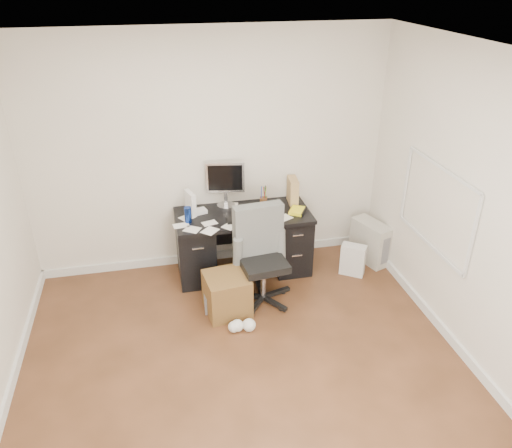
{
  "coord_description": "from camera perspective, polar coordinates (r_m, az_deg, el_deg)",
  "views": [
    {
      "loc": [
        -0.62,
        -3.23,
        3.23
      ],
      "look_at": [
        0.35,
        1.2,
        0.85
      ],
      "focal_mm": 35.0,
      "sensor_mm": 36.0,
      "label": 1
    }
  ],
  "objects": [
    {
      "name": "ground",
      "position": [
        4.61,
        -1.09,
        -16.78
      ],
      "size": [
        4.0,
        4.0,
        0.0
      ],
      "primitive_type": "plane",
      "color": "#402614",
      "rests_on": "ground"
    },
    {
      "name": "room_shell",
      "position": [
        3.67,
        -0.92,
        2.38
      ],
      "size": [
        4.02,
        4.02,
        2.71
      ],
      "color": "silver",
      "rests_on": "ground"
    },
    {
      "name": "desk",
      "position": [
        5.72,
        -1.44,
        -1.96
      ],
      "size": [
        1.5,
        0.7,
        0.75
      ],
      "color": "black",
      "rests_on": "ground"
    },
    {
      "name": "loose_papers",
      "position": [
        5.47,
        -3.44,
        0.75
      ],
      "size": [
        1.1,
        0.6,
        0.0
      ],
      "primitive_type": null,
      "color": "silver",
      "rests_on": "desk"
    },
    {
      "name": "lcd_monitor",
      "position": [
        5.62,
        -3.52,
        4.54
      ],
      "size": [
        0.47,
        0.32,
        0.54
      ],
      "primitive_type": null,
      "rotation": [
        0.0,
        0.0,
        -0.17
      ],
      "color": "silver",
      "rests_on": "desk"
    },
    {
      "name": "keyboard",
      "position": [
        5.42,
        -1.0,
        0.62
      ],
      "size": [
        0.46,
        0.16,
        0.03
      ],
      "primitive_type": "cube",
      "rotation": [
        0.0,
        0.0,
        -0.01
      ],
      "color": "black",
      "rests_on": "desk"
    },
    {
      "name": "computer_mouse",
      "position": [
        5.57,
        1.73,
        1.61
      ],
      "size": [
        0.06,
        0.06,
        0.06
      ],
      "primitive_type": "sphere",
      "rotation": [
        0.0,
        0.0,
        0.14
      ],
      "color": "silver",
      "rests_on": "desk"
    },
    {
      "name": "travel_mug",
      "position": [
        5.38,
        -7.78,
        1.06
      ],
      "size": [
        0.08,
        0.08,
        0.17
      ],
      "primitive_type": "cylinder",
      "rotation": [
        0.0,
        0.0,
        0.04
      ],
      "color": "navy",
      "rests_on": "desk"
    },
    {
      "name": "white_binder",
      "position": [
        5.55,
        -7.5,
        2.4
      ],
      "size": [
        0.16,
        0.24,
        0.26
      ],
      "primitive_type": "cube",
      "rotation": [
        0.0,
        0.0,
        0.27
      ],
      "color": "silver",
      "rests_on": "desk"
    },
    {
      "name": "magazine_file",
      "position": [
        5.77,
        4.22,
        3.81
      ],
      "size": [
        0.15,
        0.27,
        0.3
      ],
      "primitive_type": "cube",
      "rotation": [
        0.0,
        0.0,
        -0.09
      ],
      "color": "tan",
      "rests_on": "desk"
    },
    {
      "name": "pen_cup",
      "position": [
        5.68,
        0.87,
        3.22
      ],
      "size": [
        0.12,
        0.12,
        0.24
      ],
      "primitive_type": null,
      "rotation": [
        0.0,
        0.0,
        -0.25
      ],
      "color": "#553718",
      "rests_on": "desk"
    },
    {
      "name": "yellow_book",
      "position": [
        5.6,
        4.76,
        1.52
      ],
      "size": [
        0.24,
        0.26,
        0.04
      ],
      "primitive_type": "cube",
      "rotation": [
        0.0,
        0.0,
        -0.53
      ],
      "color": "yellow",
      "rests_on": "desk"
    },
    {
      "name": "paper_remote",
      "position": [
        5.33,
        -0.42,
        0.1
      ],
      "size": [
        0.31,
        0.27,
        0.02
      ],
      "primitive_type": null,
      "rotation": [
        0.0,
        0.0,
        -0.33
      ],
      "color": "silver",
      "rests_on": "desk"
    },
    {
      "name": "office_chair",
      "position": [
        5.15,
        0.83,
        -3.92
      ],
      "size": [
        0.66,
        0.66,
        1.05
      ],
      "primitive_type": null,
      "rotation": [
        0.0,
        0.0,
        0.11
      ],
      "color": "#525452",
      "rests_on": "ground"
    },
    {
      "name": "pc_tower",
      "position": [
        6.15,
        12.94,
        -1.99
      ],
      "size": [
        0.38,
        0.55,
        0.5
      ],
      "primitive_type": "cube",
      "rotation": [
        0.0,
        0.0,
        0.35
      ],
      "color": "#ACA89B",
      "rests_on": "ground"
    },
    {
      "name": "shopping_bag",
      "position": [
        5.88,
        11.01,
        -4.03
      ],
      "size": [
        0.34,
        0.32,
        0.37
      ],
      "primitive_type": "cube",
      "rotation": [
        0.0,
        0.0,
        -0.6
      ],
      "color": "silver",
      "rests_on": "ground"
    },
    {
      "name": "wicker_basket",
      "position": [
        5.17,
        -3.34,
        -7.99
      ],
      "size": [
        0.48,
        0.48,
        0.43
      ],
      "primitive_type": "cube",
      "rotation": [
        0.0,
        0.0,
        0.12
      ],
      "color": "#503818",
      "rests_on": "ground"
    },
    {
      "name": "desk_printer",
      "position": [
        5.31,
        -4.19,
        -8.52
      ],
      "size": [
        0.34,
        0.28,
        0.19
      ],
      "primitive_type": "cube",
      "rotation": [
        0.0,
        0.0,
        -0.05
      ],
      "color": "slate",
      "rests_on": "ground"
    }
  ]
}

